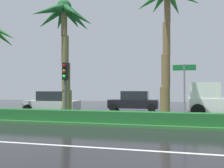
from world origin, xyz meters
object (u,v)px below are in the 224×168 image
object	(u,v)px
palm_tree_mid_left	(65,26)
car_in_traffic_leading	(53,102)
traffic_signal_median_left	(65,80)
car_in_traffic_second	(134,101)
palm_tree_centre_left	(167,15)
street_name_sign	(184,86)

from	to	relation	value
palm_tree_mid_left	car_in_traffic_leading	xyz separation A→B (m)	(-2.90, 4.01, -4.98)
traffic_signal_median_left	car_in_traffic_second	world-z (taller)	traffic_signal_median_left
palm_tree_mid_left	palm_tree_centre_left	bearing A→B (deg)	5.77
palm_tree_mid_left	palm_tree_centre_left	xyz separation A→B (m)	(6.16, 0.62, 0.45)
palm_tree_centre_left	car_in_traffic_second	size ratio (longest dim) A/B	1.88
palm_tree_mid_left	street_name_sign	xyz separation A→B (m)	(6.99, -1.34, -3.72)
palm_tree_mid_left	car_in_traffic_second	distance (m)	9.28
palm_tree_centre_left	car_in_traffic_leading	size ratio (longest dim) A/B	1.88
street_name_sign	palm_tree_centre_left	bearing A→B (deg)	112.85
palm_tree_centre_left	traffic_signal_median_left	size ratio (longest dim) A/B	2.44
car_in_traffic_second	street_name_sign	bearing A→B (deg)	113.54
traffic_signal_median_left	street_name_sign	xyz separation A→B (m)	(6.43, -0.24, -0.35)
traffic_signal_median_left	palm_tree_mid_left	bearing A→B (deg)	116.77
palm_tree_mid_left	car_in_traffic_second	bearing A→B (deg)	65.05
palm_tree_mid_left	traffic_signal_median_left	xyz separation A→B (m)	(0.55, -1.10, -3.37)
palm_tree_mid_left	street_name_sign	distance (m)	8.03
street_name_sign	palm_tree_mid_left	bearing A→B (deg)	169.12
traffic_signal_median_left	car_in_traffic_leading	xyz separation A→B (m)	(-3.45, 5.11, -1.61)
palm_tree_mid_left	traffic_signal_median_left	distance (m)	3.59
car_in_traffic_leading	street_name_sign	bearing A→B (deg)	151.57
palm_tree_centre_left	street_name_sign	size ratio (longest dim) A/B	2.69
street_name_sign	car_in_traffic_leading	bearing A→B (deg)	151.57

